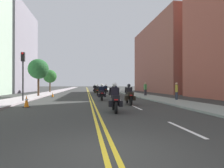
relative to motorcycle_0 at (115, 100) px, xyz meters
The scene contains 22 objects.
ground_plane 41.79m from the motorcycle_0, 91.45° to the left, with size 264.00×264.00×0.00m, color #30302F.
sidewalk_left 42.54m from the motorcycle_0, 100.93° to the left, with size 2.82×144.00×0.12m, color #9E9498.
sidewalk_right 42.19m from the motorcycle_0, 81.89° to the left, with size 2.82×144.00×0.12m, color gray.
centreline_yellow_inner 41.79m from the motorcycle_0, 91.61° to the left, with size 0.12×132.00×0.01m, color yellow.
centreline_yellow_outer 41.78m from the motorcycle_0, 91.29° to the left, with size 0.12×132.00×0.01m, color yellow.
lane_dashes_white 22.84m from the motorcycle_0, 85.62° to the left, with size 0.14×56.40×0.01m.
building_left_1 35.56m from the motorcycle_0, 119.43° to the left, with size 7.28×14.76×17.29m.
building_right_1 31.14m from the motorcycle_0, 60.46° to the left, with size 7.50×21.85×14.07m.
motorcycle_0 is the anchor object (origin of this frame).
motorcycle_1 3.93m from the motorcycle_0, 64.76° to the left, with size 0.78×2.28×1.59m.
motorcycle_2 7.80m from the motorcycle_0, 90.33° to the left, with size 0.78×2.21×1.61m.
motorcycle_3 11.88m from the motorcycle_0, 80.96° to the left, with size 0.78×2.14×1.65m.
motorcycle_4 16.12m from the motorcycle_0, 89.89° to the left, with size 0.78×2.17×1.58m.
motorcycle_5 20.08m from the motorcycle_0, 85.22° to the left, with size 0.78×2.14×1.60m.
motorcycle_6 23.36m from the motorcycle_0, 89.89° to the left, with size 0.78×2.30×1.64m.
traffic_cone_0 14.64m from the motorcycle_0, 112.76° to the left, with size 0.32×0.32×0.64m.
traffic_cone_2 6.25m from the motorcycle_0, 152.23° to the left, with size 0.37×0.37×0.82m.
traffic_light_near 10.21m from the motorcycle_0, 135.34° to the left, with size 0.28×0.38×4.37m.
pedestrian_0 9.13m from the motorcycle_0, 41.57° to the left, with size 0.39×0.42×1.72m.
pedestrian_1 14.64m from the motorcycle_0, 64.93° to the left, with size 0.50×0.36×1.81m.
street_tree_0 28.64m from the motorcycle_0, 107.40° to the left, with size 2.54×2.54×4.44m.
street_tree_1 16.51m from the motorcycle_0, 117.74° to the left, with size 2.53×2.53×4.80m.
Camera 1 is at (-0.53, -3.86, 1.51)m, focal length 29.48 mm.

